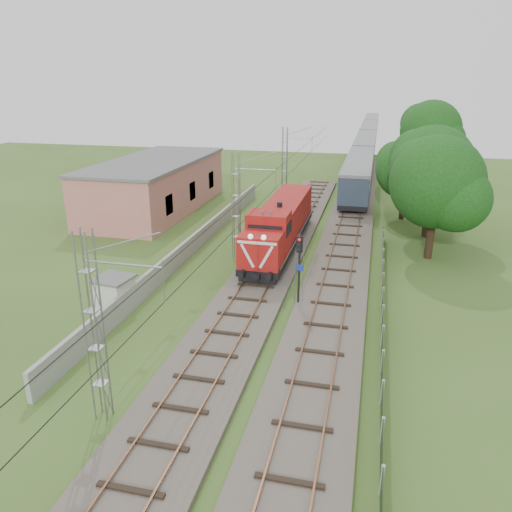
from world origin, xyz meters
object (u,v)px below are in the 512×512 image
(locomotive, at_px, (280,224))
(relay_hut, at_px, (114,294))
(coach_rake, at_px, (367,139))
(signal_post, at_px, (299,258))

(locomotive, xyz_separation_m, relay_hut, (-7.40, -13.12, -1.09))
(coach_rake, height_order, signal_post, signal_post)
(relay_hut, bearing_deg, signal_post, 16.21)
(locomotive, distance_m, signal_post, 10.58)
(coach_rake, bearing_deg, relay_hut, -100.01)
(signal_post, bearing_deg, locomotive, 106.83)
(coach_rake, bearing_deg, signal_post, -91.66)
(locomotive, distance_m, coach_rake, 57.32)
(locomotive, bearing_deg, signal_post, -73.17)
(locomotive, height_order, signal_post, locomotive)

